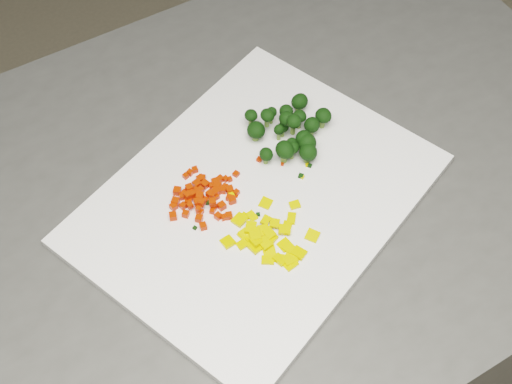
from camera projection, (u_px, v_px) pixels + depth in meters
counter_block at (260, 321)px, 1.30m from camera, size 1.05×0.77×0.90m
cutting_board at (256, 199)px, 0.90m from camera, size 0.50×0.44×0.01m
carrot_pile at (200, 194)px, 0.89m from camera, size 0.09×0.09×0.03m
pepper_pile at (270, 231)px, 0.86m from camera, size 0.11×0.11×0.02m
broccoli_pile at (283, 123)px, 0.93m from camera, size 0.11×0.11×0.05m
carrot_cube_0 at (223, 190)px, 0.90m from camera, size 0.01×0.01×0.01m
carrot_cube_1 at (213, 202)px, 0.88m from camera, size 0.01×0.01×0.01m
carrot_cube_2 at (174, 207)px, 0.89m from camera, size 0.01×0.01×0.01m
carrot_cube_3 at (186, 192)px, 0.90m from camera, size 0.01×0.01×0.01m
carrot_cube_4 at (189, 201)px, 0.89m from camera, size 0.01×0.01×0.01m
carrot_cube_5 at (215, 182)px, 0.91m from camera, size 0.01×0.01×0.01m
carrot_cube_6 at (173, 216)px, 0.88m from camera, size 0.01×0.01×0.01m
carrot_cube_7 at (230, 179)px, 0.91m from camera, size 0.01×0.01×0.01m
carrot_cube_8 at (214, 193)px, 0.90m from camera, size 0.01×0.01×0.01m
carrot_cube_9 at (200, 179)px, 0.91m from camera, size 0.01×0.01×0.01m
carrot_cube_10 at (212, 195)px, 0.89m from camera, size 0.01×0.01×0.01m
carrot_cube_11 at (195, 170)px, 0.92m from camera, size 0.01×0.01×0.01m
carrot_cube_12 at (188, 195)px, 0.89m from camera, size 0.01×0.01×0.01m
carrot_cube_13 at (197, 202)px, 0.88m from camera, size 0.01×0.01×0.01m
carrot_cube_14 at (217, 185)px, 0.90m from camera, size 0.01×0.01×0.01m
carrot_cube_15 at (186, 176)px, 0.91m from camera, size 0.01×0.01×0.01m
carrot_cube_16 at (220, 179)px, 0.91m from camera, size 0.01×0.01×0.01m
carrot_cube_17 at (200, 198)px, 0.89m from camera, size 0.01×0.01×0.01m
carrot_cube_18 at (183, 206)px, 0.89m from camera, size 0.01×0.01×0.01m
carrot_cube_19 at (212, 211)px, 0.88m from camera, size 0.01×0.01×0.01m
carrot_cube_20 at (236, 192)px, 0.90m from camera, size 0.01×0.01×0.01m
carrot_cube_21 at (177, 191)px, 0.90m from camera, size 0.01×0.01×0.01m
carrot_cube_22 at (218, 216)px, 0.88m from camera, size 0.01×0.01×0.01m
carrot_cube_23 at (186, 214)px, 0.88m from camera, size 0.01×0.01×0.01m
carrot_cube_24 at (176, 202)px, 0.89m from camera, size 0.01×0.01×0.01m
carrot_cube_25 at (199, 209)px, 0.88m from camera, size 0.01×0.01×0.01m
carrot_cube_26 at (200, 190)px, 0.90m from camera, size 0.01×0.01×0.01m
carrot_cube_27 at (215, 207)px, 0.89m from camera, size 0.01×0.01×0.01m
carrot_cube_28 at (232, 200)px, 0.89m from camera, size 0.01×0.01×0.01m
carrot_cube_29 at (212, 186)px, 0.90m from camera, size 0.01×0.01×0.01m
carrot_cube_30 at (197, 184)px, 0.90m from camera, size 0.01×0.01×0.01m
carrot_cube_31 at (205, 184)px, 0.90m from camera, size 0.01×0.01×0.01m
carrot_cube_32 at (202, 202)px, 0.88m from camera, size 0.01×0.01×0.01m
carrot_cube_33 at (222, 189)px, 0.90m from camera, size 0.01×0.01×0.01m
carrot_cube_34 at (216, 197)px, 0.90m from camera, size 0.01×0.01×0.01m
carrot_cube_35 at (225, 187)px, 0.90m from camera, size 0.01×0.01×0.01m
carrot_cube_36 at (189, 188)px, 0.89m from camera, size 0.01×0.01×0.01m
carrot_cube_37 at (190, 173)px, 0.92m from camera, size 0.01×0.01×0.01m
carrot_cube_38 at (182, 197)px, 0.90m from camera, size 0.01×0.01×0.01m
carrot_cube_39 at (195, 191)px, 0.90m from camera, size 0.01×0.01×0.01m
carrot_cube_40 at (203, 226)px, 0.87m from camera, size 0.01×0.01×0.01m
carrot_cube_41 at (202, 178)px, 0.91m from camera, size 0.01×0.01×0.01m
carrot_cube_42 at (200, 212)px, 0.88m from camera, size 0.01×0.01×0.01m
carrot_cube_43 at (226, 179)px, 0.91m from camera, size 0.01×0.01×0.01m
carrot_cube_44 at (197, 201)px, 0.88m from camera, size 0.01×0.01×0.01m
carrot_cube_45 at (210, 194)px, 0.89m from camera, size 0.01×0.01×0.01m
carrot_cube_46 at (191, 194)px, 0.89m from camera, size 0.01×0.01×0.01m
carrot_cube_47 at (206, 200)px, 0.89m from camera, size 0.01×0.01×0.01m
carrot_cube_48 at (224, 217)px, 0.88m from camera, size 0.01×0.01×0.01m
carrot_cube_49 at (195, 194)px, 0.90m from camera, size 0.01×0.01×0.01m
carrot_cube_50 at (200, 196)px, 0.89m from camera, size 0.01×0.01×0.01m
carrot_cube_51 at (216, 191)px, 0.90m from camera, size 0.01×0.01×0.01m
carrot_cube_52 at (188, 188)px, 0.90m from camera, size 0.01×0.01×0.01m
carrot_cube_53 at (222, 206)px, 0.89m from camera, size 0.01×0.01×0.01m
carrot_cube_54 at (199, 218)px, 0.88m from camera, size 0.01×0.01×0.01m
carrot_cube_55 at (230, 190)px, 0.90m from camera, size 0.01×0.01×0.01m
carrot_cube_56 at (229, 216)px, 0.88m from camera, size 0.01×0.01×0.01m
carrot_cube_57 at (229, 198)px, 0.89m from camera, size 0.01×0.01×0.01m
carrot_cube_58 at (217, 188)px, 0.90m from camera, size 0.01×0.01×0.01m
carrot_cube_59 at (217, 186)px, 0.90m from camera, size 0.01×0.01×0.01m
carrot_cube_60 at (190, 205)px, 0.88m from camera, size 0.01×0.01×0.01m
carrot_cube_61 at (231, 200)px, 0.89m from camera, size 0.01×0.01×0.01m
carrot_cube_62 at (184, 194)px, 0.90m from camera, size 0.01×0.01×0.01m
pepper_chunk_0 at (243, 218)px, 0.88m from camera, size 0.02×0.01×0.01m
pepper_chunk_1 at (291, 265)px, 0.84m from camera, size 0.02×0.01×0.01m
pepper_chunk_2 at (244, 236)px, 0.86m from camera, size 0.01×0.02×0.00m
pepper_chunk_3 at (290, 251)px, 0.85m from camera, size 0.02×0.02×0.00m
pepper_chunk_4 at (266, 203)px, 0.89m from camera, size 0.02×0.02×0.00m
pepper_chunk_5 at (243, 244)px, 0.86m from camera, size 0.02×0.01×0.00m
pepper_chunk_6 at (295, 205)px, 0.89m from camera, size 0.02×0.01×0.01m
pepper_chunk_7 at (251, 227)px, 0.86m from camera, size 0.02×0.02×0.01m
pepper_chunk_8 at (291, 218)px, 0.88m from camera, size 0.02×0.02×0.00m
pepper_chunk_9 at (266, 220)px, 0.87m from camera, size 0.02×0.02×0.01m
pepper_chunk_10 at (287, 228)px, 0.87m from camera, size 0.02×0.02×0.01m
pepper_chunk_11 at (252, 216)px, 0.88m from camera, size 0.01×0.02×0.01m
pepper_chunk_12 at (245, 235)px, 0.86m from camera, size 0.01×0.02×0.01m
pepper_chunk_13 at (265, 243)px, 0.85m from camera, size 0.01×0.02×0.01m
pepper_chunk_14 at (228, 242)px, 0.86m from camera, size 0.01×0.02×0.01m
pepper_chunk_15 at (288, 248)px, 0.85m from camera, size 0.02×0.02×0.01m
pepper_chunk_16 at (255, 234)px, 0.86m from camera, size 0.02×0.02×0.01m
pepper_chunk_17 at (269, 238)px, 0.86m from camera, size 0.02×0.02×0.01m
pepper_chunk_18 at (268, 260)px, 0.85m from camera, size 0.02×0.02×0.00m
pepper_chunk_19 at (255, 248)px, 0.85m from camera, size 0.01×0.02×0.01m
pepper_chunk_20 at (285, 259)px, 0.85m from camera, size 0.02×0.02×0.00m
pepper_chunk_21 at (269, 251)px, 0.85m from camera, size 0.02×0.02×0.01m
pepper_chunk_22 at (275, 223)px, 0.87m from camera, size 0.02×0.02×0.00m
pepper_chunk_23 at (240, 220)px, 0.88m from camera, size 0.02×0.02×0.01m
pepper_chunk_24 at (290, 259)px, 0.85m from camera, size 0.02×0.02×0.01m
pepper_chunk_25 at (312, 236)px, 0.86m from camera, size 0.02×0.02×0.01m
pepper_chunk_26 at (263, 230)px, 0.87m from camera, size 0.02×0.02×0.01m
pepper_chunk_27 at (249, 235)px, 0.87m from camera, size 0.02×0.02×0.01m
pepper_chunk_28 at (299, 253)px, 0.85m from camera, size 0.02×0.02×0.01m
pepper_chunk_29 at (285, 245)px, 0.86m from camera, size 0.02×0.02×0.01m
pepper_chunk_30 at (280, 260)px, 0.85m from camera, size 0.02×0.02×0.01m
pepper_chunk_31 at (285, 229)px, 0.87m from camera, size 0.02×0.02×0.00m
pepper_chunk_32 at (256, 241)px, 0.85m from camera, size 0.01×0.01×0.01m
pepper_chunk_33 at (269, 233)px, 0.86m from camera, size 0.01×0.02×0.00m
broccoli_floret_0 at (286, 114)px, 0.96m from camera, size 0.03×0.03×0.03m
broccoli_floret_1 at (251, 120)px, 0.95m from camera, size 0.02×0.02×0.03m
broccoli_floret_2 at (293, 125)px, 0.93m from camera, size 0.03×0.03×0.03m
broccoli_floret_3 at (284, 153)px, 0.92m from camera, size 0.03×0.03×0.03m
broccoli_floret_4 at (255, 132)px, 0.94m from camera, size 0.03×0.03×0.03m
broccoli_floret_5 at (271, 116)px, 0.96m from camera, size 0.02×0.02×0.03m
broccoli_floret_6 at (307, 154)px, 0.92m from camera, size 0.03×0.03×0.03m
broccoli_floret_7 at (311, 128)px, 0.95m from camera, size 0.03×0.03×0.03m
broccoli_floret_8 at (286, 121)px, 0.93m from camera, size 0.03×0.03×0.02m
broccoli_floret_9 at (299, 104)px, 0.97m from camera, size 0.03×0.03×0.03m
broccoli_floret_10 at (282, 130)px, 0.95m from camera, size 0.02×0.02×0.02m
broccoli_floret_11 at (303, 141)px, 0.93m from camera, size 0.03×0.03×0.03m
broccoli_floret_12 at (322, 119)px, 0.95m from camera, size 0.03×0.03×0.03m
broccoli_floret_13 at (267, 119)px, 0.94m from camera, size 0.02×0.02×0.03m
broccoli_floret_14 at (291, 145)px, 0.93m from camera, size 0.02×0.02×0.02m
broccoli_floret_15 at (306, 145)px, 0.93m from camera, size 0.03×0.03×0.03m
broccoli_floret_16 at (299, 120)px, 0.95m from camera, size 0.03×0.03×0.03m
broccoli_floret_17 at (292, 151)px, 0.92m from camera, size 0.03×0.03×0.03m
broccoli_floret_18 at (266, 157)px, 0.92m from camera, size 0.02×0.02×0.02m
broccoli_floret_19 at (279, 133)px, 0.94m from camera, size 0.02×0.02×0.03m
stray_bit_0 at (301, 176)px, 0.92m from camera, size 0.01×0.01×0.00m
stray_bit_1 at (282, 164)px, 0.93m from camera, size 0.01×0.01×0.00m
stray_bit_2 at (307, 165)px, 0.93m from camera, size 0.01×0.01×0.00m
stray_bit_3 at (231, 195)px, 0.90m from camera, size 0.01×0.01×0.00m
stray_bit_4 at (302, 177)px, 0.91m from camera, size 0.01×0.01×0.00m
stray_bit_5 at (258, 214)px, 0.88m from camera, size 0.01×0.01×0.00m
stray_bit_6 at (208, 203)px, 0.89m from camera, size 0.01×0.01×0.00m
stray_bit_7 at (259, 159)px, 0.93m from camera, size 0.01×0.01×0.00m
stray_bit_8 at (236, 174)px, 0.92m from camera, size 0.01×0.01×0.01m
stray_bit_9 at (195, 228)px, 0.87m from camera, size 0.01×0.01×0.00m
stray_bit_10 at (261, 235)px, 0.86m from camera, size 0.01×0.01×0.00m
stray_bit_11 at (211, 187)px, 0.91m from camera, size 0.00×0.00×0.00m
stray_bit_12 at (236, 196)px, 0.90m from camera, size 0.01×0.01×0.00m
stray_bit_13 at (310, 166)px, 0.93m from camera, size 0.01×0.01×0.00m
stray_bit_14 at (283, 229)px, 0.87m from camera, size 0.00×0.00×0.00m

